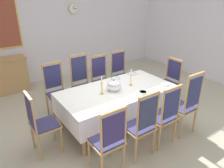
{
  "coord_description": "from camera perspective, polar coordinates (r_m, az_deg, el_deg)",
  "views": [
    {
      "loc": [
        -2.21,
        -2.97,
        2.51
      ],
      "look_at": [
        -0.17,
        -0.04,
        0.93
      ],
      "focal_mm": 34.68,
      "sensor_mm": 36.0,
      "label": 1
    }
  ],
  "objects": [
    {
      "name": "chair_south_d",
      "position": [
        4.12,
        18.92,
        -4.88
      ],
      "size": [
        0.44,
        0.42,
        1.23
      ],
      "color": "tan",
      "rests_on": "ground"
    },
    {
      "name": "spoon_secondary",
      "position": [
        4.95,
        6.13,
        2.91
      ],
      "size": [
        0.03,
        0.18,
        0.01
      ],
      "rotation": [
        0.0,
        0.0,
        0.0
      ],
      "color": "gold",
      "rests_on": "tablecloth"
    },
    {
      "name": "dining_table",
      "position": [
        4.16,
        1.3,
        -2.39
      ],
      "size": [
        2.18,
        1.12,
        0.74
      ],
      "color": "#AC7F56",
      "rests_on": "ground"
    },
    {
      "name": "chair_head_east",
      "position": [
        5.15,
        14.81,
        0.86
      ],
      "size": [
        0.42,
        0.44,
        1.07
      ],
      "rotation": [
        0.0,
        0.0,
        1.57
      ],
      "color": "#AB7F49",
      "rests_on": "ground"
    },
    {
      "name": "bowl_near_left",
      "position": [
        4.42,
        13.7,
        -0.13
      ],
      "size": [
        0.16,
        0.16,
        0.03
      ],
      "color": "white",
      "rests_on": "tablecloth"
    },
    {
      "name": "chair_north_d",
      "position": [
        5.36,
        2.37,
        2.82
      ],
      "size": [
        0.44,
        0.42,
        1.14
      ],
      "rotation": [
        0.0,
        0.0,
        3.14
      ],
      "color": "tan",
      "rests_on": "ground"
    },
    {
      "name": "chair_south_a",
      "position": [
        3.12,
        -0.92,
        -14.35
      ],
      "size": [
        0.44,
        0.42,
        1.11
      ],
      "color": "tan",
      "rests_on": "ground"
    },
    {
      "name": "back_wall",
      "position": [
        6.57,
        -15.48,
        15.27
      ],
      "size": [
        7.29,
        0.08,
        3.24
      ],
      "primitive_type": "cube",
      "color": "silver",
      "rests_on": "ground"
    },
    {
      "name": "candlestick_east",
      "position": [
        4.27,
        5.01,
        1.27
      ],
      "size": [
        0.07,
        0.07,
        0.33
      ],
      "color": "gold",
      "rests_on": "tablecloth"
    },
    {
      "name": "candlestick_west",
      "position": [
        3.9,
        -2.7,
        -0.89
      ],
      "size": [
        0.07,
        0.07,
        0.34
      ],
      "color": "gold",
      "rests_on": "tablecloth"
    },
    {
      "name": "bowl_near_right",
      "position": [
        4.85,
        5.27,
        2.7
      ],
      "size": [
        0.18,
        0.18,
        0.04
      ],
      "color": "white",
      "rests_on": "tablecloth"
    },
    {
      "name": "chair_head_west",
      "position": [
        3.65,
        -18.32,
        -9.56
      ],
      "size": [
        0.42,
        0.44,
        1.1
      ],
      "rotation": [
        0.0,
        0.0,
        -1.57
      ],
      "color": "#AB8D4F",
      "rests_on": "ground"
    },
    {
      "name": "chair_south_c",
      "position": [
        3.75,
        13.52,
        -7.81
      ],
      "size": [
        0.44,
        0.42,
        1.13
      ],
      "color": "tan",
      "rests_on": "ground"
    },
    {
      "name": "soup_tureen",
      "position": [
        4.04,
        0.46,
        -0.35
      ],
      "size": [
        0.28,
        0.28,
        0.22
      ],
      "color": "white",
      "rests_on": "tablecloth"
    },
    {
      "name": "bowl_far_right",
      "position": [
        4.59,
        0.94,
        1.48
      ],
      "size": [
        0.19,
        0.19,
        0.03
      ],
      "color": "white",
      "rests_on": "tablecloth"
    },
    {
      "name": "chair_north_c",
      "position": [
        5.06,
        -2.7,
        1.45
      ],
      "size": [
        0.44,
        0.42,
        1.12
      ],
      "rotation": [
        0.0,
        0.0,
        3.14
      ],
      "color": "#AB864E",
      "rests_on": "ground"
    },
    {
      "name": "spoon_primary",
      "position": [
        4.52,
        14.38,
        0.16
      ],
      "size": [
        0.03,
        0.18,
        0.01
      ],
      "rotation": [
        0.0,
        0.0,
        0.0
      ],
      "color": "gold",
      "rests_on": "tablecloth"
    },
    {
      "name": "chair_north_a",
      "position": [
        4.62,
        -14.49,
        -1.52
      ],
      "size": [
        0.44,
        0.42,
        1.15
      ],
      "rotation": [
        0.0,
        0.0,
        3.14
      ],
      "color": "#B0864F",
      "rests_on": "ground"
    },
    {
      "name": "mounted_clock",
      "position": [
        6.72,
        -10.13,
        18.99
      ],
      "size": [
        0.3,
        0.06,
        0.3
      ],
      "color": "#D1B251"
    },
    {
      "name": "tablecloth",
      "position": [
        4.18,
        1.3,
        -2.79
      ],
      "size": [
        2.2,
        1.14,
        0.41
      ],
      "color": "white",
      "rests_on": "dining_table"
    },
    {
      "name": "bowl_far_left",
      "position": [
        4.01,
        8.16,
        -2.19
      ],
      "size": [
        0.16,
        0.16,
        0.03
      ],
      "color": "white",
      "rests_on": "tablecloth"
    },
    {
      "name": "ground",
      "position": [
        4.49,
        1.51,
        -10.51
      ],
      "size": [
        7.29,
        6.23,
        0.04
      ],
      "primitive_type": "cube",
      "color": "#AAA38D"
    },
    {
      "name": "chair_north_b",
      "position": [
        4.83,
        -7.85,
        0.53
      ],
      "size": [
        0.44,
        0.42,
        1.23
      ],
      "rotation": [
        0.0,
        0.0,
        3.14
      ],
      "color": "#B27C51",
      "rests_on": "ground"
    },
    {
      "name": "chair_south_b",
      "position": [
        3.42,
        7.71,
        -10.41
      ],
      "size": [
        0.44,
        0.42,
        1.17
      ],
      "color": "tan",
      "rests_on": "ground"
    }
  ]
}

